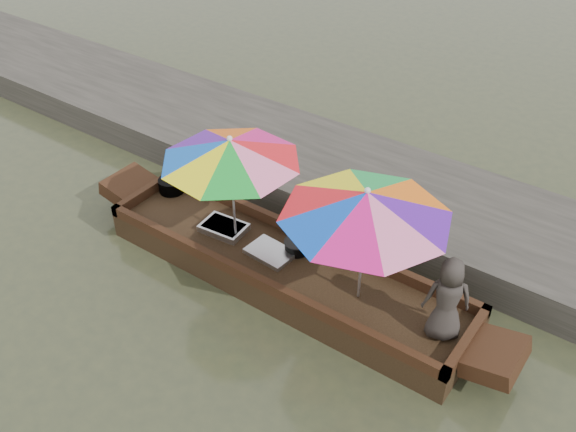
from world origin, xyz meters
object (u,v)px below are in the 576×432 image
Objects in this scene: supply_bag at (347,254)px; umbrella_stern at (363,245)px; tray_scallop at (270,252)px; boat_hull at (283,271)px; tray_crayfish at (224,228)px; vendor at (447,299)px; cooking_pot at (171,185)px; umbrella_bow at (233,190)px; charcoal_grill at (297,247)px.

supply_bag is 0.90m from umbrella_stern.
boat_hull is at bearing -2.59° from tray_scallop.
tray_crayfish is 3.21m from vendor.
cooking_pot is at bearing 167.04° from tray_crayfish.
tray_scallop is at bearing 179.58° from umbrella_stern.
cooking_pot is at bearing 174.42° from umbrella_stern.
supply_bag reaches higher than tray_scallop.
vendor is (3.17, -0.03, 0.49)m from tray_crayfish.
vendor is (4.40, -0.31, 0.43)m from cooking_pot.
boat_hull is 2.29m from cooking_pot.
vendor is at bearing -16.35° from supply_bag.
umbrella_bow is at bearing -30.14° from vendor.
tray_scallop is 0.56× the size of vendor.
supply_bag reaches higher than tray_crayfish.
boat_hull is 0.36m from charcoal_grill.
vendor is at bearing 0.32° from boat_hull.
umbrella_stern is (1.07, -0.26, 0.70)m from charcoal_grill.
supply_bag is at bearing 2.42° from cooking_pot.
umbrella_stern is (-1.05, -0.01, 0.24)m from vendor.
umbrella_bow reaches higher than tray_crayfish.
tray_crayfish is at bearing 177.57° from tray_scallop.
boat_hull is 2.27m from vendor.
tray_crayfish is at bearing -30.95° from vendor.
vendor is (2.15, 0.01, 0.71)m from boat_hull.
charcoal_grill is (1.05, 0.21, 0.03)m from tray_crayfish.
charcoal_grill is 2.19m from vendor.
vendor reaches higher than charcoal_grill.
tray_scallop is 1.90× the size of charcoal_grill.
boat_hull is at bearing -8.26° from cooking_pot.
supply_bag reaches higher than boat_hull.
cooking_pot is 0.35× the size of vendor.
boat_hull is 15.94× the size of charcoal_grill.
supply_bag reaches higher than charcoal_grill.
vendor reaches higher than cooking_pot.
tray_scallop is 0.94m from umbrella_bow.
charcoal_grill is 0.16× the size of umbrella_stern.
umbrella_stern reaches higher than vendor.
supply_bag is 1.61m from vendor.
vendor is 0.60× the size of umbrella_bow.
umbrella_bow is (1.47, -0.33, 0.68)m from cooking_pot.
supply_bag is 0.26× the size of vendor.
vendor reaches higher than tray_crayfish.
tray_crayfish is 0.81m from tray_scallop.
tray_crayfish is 0.56× the size of vendor.
umbrella_stern reaches higher than charcoal_grill.
umbrella_stern is at bearing -0.42° from tray_scallop.
umbrella_stern is (2.12, -0.04, 0.73)m from tray_crayfish.
tray_scallop is 0.31× the size of umbrella_stern.
tray_crayfish reaches higher than tray_scallop.
tray_crayfish is 2.13× the size of supply_bag.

